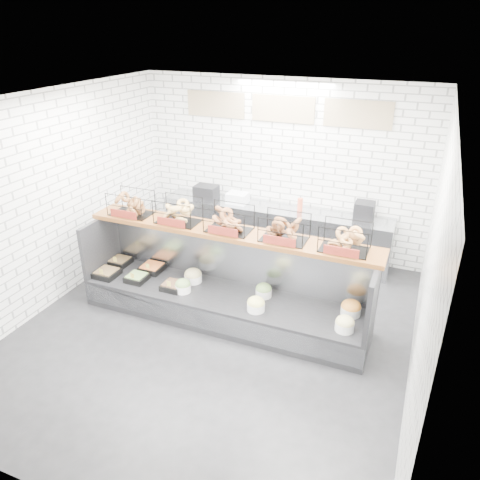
% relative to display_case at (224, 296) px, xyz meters
% --- Properties ---
extents(ground, '(5.50, 5.50, 0.00)m').
position_rel_display_case_xyz_m(ground, '(0.01, -0.35, -0.33)').
color(ground, black).
rests_on(ground, ground).
extents(room_shell, '(5.02, 5.51, 3.01)m').
position_rel_display_case_xyz_m(room_shell, '(0.01, 0.26, 1.73)').
color(room_shell, white).
rests_on(room_shell, ground).
extents(display_case, '(4.00, 0.90, 1.20)m').
position_rel_display_case_xyz_m(display_case, '(0.00, 0.00, 0.00)').
color(display_case, black).
rests_on(display_case, ground).
extents(bagel_shelf, '(4.10, 0.50, 0.40)m').
position_rel_display_case_xyz_m(bagel_shelf, '(0.01, 0.17, 1.06)').
color(bagel_shelf, '#522C11').
rests_on(bagel_shelf, display_case).
extents(prep_counter, '(4.00, 0.60, 1.20)m').
position_rel_display_case_xyz_m(prep_counter, '(0.01, 2.08, 0.14)').
color(prep_counter, '#93969B').
rests_on(prep_counter, ground).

